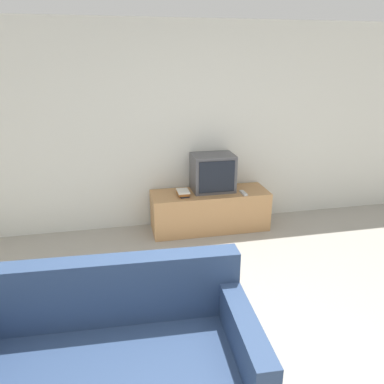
{
  "coord_description": "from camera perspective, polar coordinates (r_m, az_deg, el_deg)",
  "views": [
    {
      "loc": [
        -0.8,
        -1.7,
        2.16
      ],
      "look_at": [
        0.06,
        2.31,
        0.68
      ],
      "focal_mm": 35.0,
      "sensor_mm": 36.0,
      "label": 1
    }
  ],
  "objects": [
    {
      "name": "remote_on_stand",
      "position": [
        4.83,
        7.85,
        -0.16
      ],
      "size": [
        0.05,
        0.17,
        0.02
      ],
      "rotation": [
        0.0,
        0.0,
        0.03
      ],
      "color": "#B7B7B7",
      "rests_on": "tv_stand"
    },
    {
      "name": "couch",
      "position": [
        2.64,
        -13.05,
        -25.41
      ],
      "size": [
        1.89,
        1.03,
        0.92
      ],
      "rotation": [
        0.0,
        0.0,
        -0.05
      ],
      "color": "navy",
      "rests_on": "ground_plane"
    },
    {
      "name": "wall_back",
      "position": [
        4.87,
        -2.48,
        9.65
      ],
      "size": [
        9.0,
        0.06,
        2.6
      ],
      "color": "silver",
      "rests_on": "ground_plane"
    },
    {
      "name": "tv_stand",
      "position": [
        4.95,
        2.71,
        -2.79
      ],
      "size": [
        1.52,
        0.52,
        0.51
      ],
      "color": "tan",
      "rests_on": "ground_plane"
    },
    {
      "name": "television",
      "position": [
        4.86,
        3.2,
        2.97
      ],
      "size": [
        0.54,
        0.4,
        0.48
      ],
      "color": "#4C4C51",
      "rests_on": "tv_stand"
    },
    {
      "name": "book_stack",
      "position": [
        4.7,
        -1.38,
        -0.16
      ],
      "size": [
        0.15,
        0.22,
        0.07
      ],
      "color": "black",
      "rests_on": "tv_stand"
    }
  ]
}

